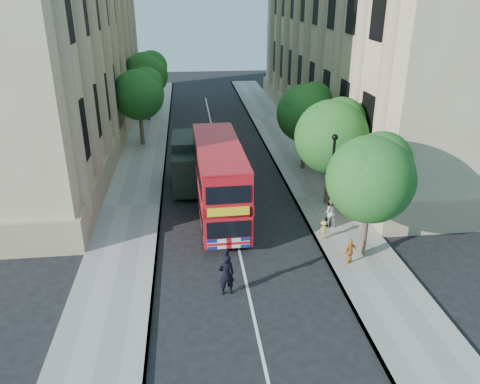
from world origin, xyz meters
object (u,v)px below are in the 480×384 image
object	(u,v)px
double_decker_bus	(219,178)
box_van	(191,164)
woman_pedestrian	(329,212)
police_constable	(226,274)
lamp_post	(331,186)

from	to	relation	value
double_decker_bus	box_van	xyz separation A→B (m)	(-1.52, 4.46, -0.73)
woman_pedestrian	police_constable	bearing A→B (deg)	38.97
box_van	double_decker_bus	bearing A→B (deg)	-71.33
woman_pedestrian	box_van	bearing A→B (deg)	-45.16
double_decker_bus	police_constable	size ratio (longest dim) A/B	4.75
double_decker_bus	woman_pedestrian	distance (m)	6.24
box_van	police_constable	xyz separation A→B (m)	(1.24, -11.93, -0.61)
lamp_post	police_constable	distance (m)	8.06
double_decker_bus	police_constable	bearing A→B (deg)	-93.42
lamp_post	woman_pedestrian	world-z (taller)	lamp_post
box_van	woman_pedestrian	xyz separation A→B (m)	(7.22, -6.65, -0.57)
lamp_post	police_constable	world-z (taller)	lamp_post
double_decker_bus	woman_pedestrian	bearing A→B (deg)	-22.25
box_van	police_constable	world-z (taller)	box_van
box_van	police_constable	size ratio (longest dim) A/B	2.94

